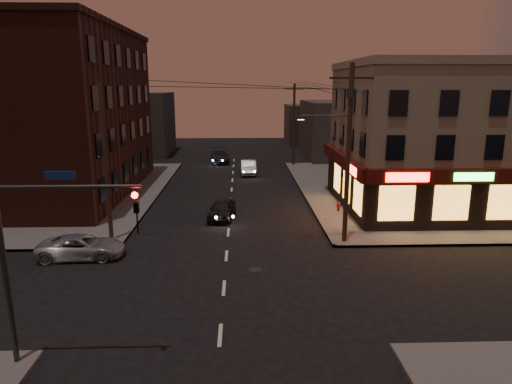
{
  "coord_description": "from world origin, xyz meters",
  "views": [
    {
      "loc": [
        0.8,
        -19.17,
        8.99
      ],
      "look_at": [
        1.65,
        5.4,
        3.2
      ],
      "focal_mm": 32.0,
      "sensor_mm": 36.0,
      "label": 1
    }
  ],
  "objects_px": {
    "sedan_near": "(222,209)",
    "sedan_mid": "(249,167)",
    "fire_hydrant": "(338,206)",
    "sedan_far": "(220,156)",
    "suv_cross": "(82,247)"
  },
  "relations": [
    {
      "from": "sedan_near",
      "to": "sedan_far",
      "type": "xyz_separation_m",
      "value": [
        -1.13,
        23.42,
        0.08
      ]
    },
    {
      "from": "sedan_far",
      "to": "sedan_mid",
      "type": "bearing_deg",
      "value": -70.35
    },
    {
      "from": "sedan_near",
      "to": "sedan_mid",
      "type": "bearing_deg",
      "value": 89.73
    },
    {
      "from": "sedan_near",
      "to": "sedan_mid",
      "type": "xyz_separation_m",
      "value": [
        2.13,
        16.03,
        0.04
      ]
    },
    {
      "from": "sedan_far",
      "to": "fire_hydrant",
      "type": "xyz_separation_m",
      "value": [
        9.43,
        -22.36,
        -0.23
      ]
    },
    {
      "from": "sedan_near",
      "to": "sedan_far",
      "type": "distance_m",
      "value": 23.44
    },
    {
      "from": "sedan_near",
      "to": "fire_hydrant",
      "type": "distance_m",
      "value": 8.37
    },
    {
      "from": "sedan_far",
      "to": "fire_hydrant",
      "type": "bearing_deg",
      "value": -71.28
    },
    {
      "from": "suv_cross",
      "to": "sedan_near",
      "type": "relative_size",
      "value": 1.13
    },
    {
      "from": "suv_cross",
      "to": "sedan_mid",
      "type": "bearing_deg",
      "value": -24.47
    },
    {
      "from": "sedan_mid",
      "to": "fire_hydrant",
      "type": "height_order",
      "value": "sedan_mid"
    },
    {
      "from": "sedan_mid",
      "to": "sedan_near",
      "type": "bearing_deg",
      "value": -97.35
    },
    {
      "from": "sedan_near",
      "to": "fire_hydrant",
      "type": "height_order",
      "value": "sedan_near"
    },
    {
      "from": "sedan_near",
      "to": "sedan_mid",
      "type": "height_order",
      "value": "sedan_mid"
    },
    {
      "from": "suv_cross",
      "to": "sedan_mid",
      "type": "relative_size",
      "value": 1.03
    }
  ]
}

